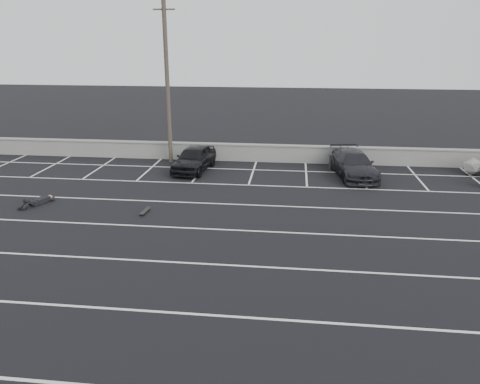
# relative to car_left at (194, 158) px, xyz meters

# --- Properties ---
(ground) EXTENTS (120.00, 120.00, 0.00)m
(ground) POSITION_rel_car_left_xyz_m (2.37, -11.50, -0.71)
(ground) COLOR black
(ground) RESTS_ON ground
(seawall) EXTENTS (50.00, 0.45, 1.06)m
(seawall) POSITION_rel_car_left_xyz_m (2.37, 2.50, -0.16)
(seawall) COLOR gray
(seawall) RESTS_ON ground
(stall_lines) EXTENTS (36.00, 20.05, 0.01)m
(stall_lines) POSITION_rel_car_left_xyz_m (2.28, -7.09, -0.71)
(stall_lines) COLOR silver
(stall_lines) RESTS_ON ground
(car_left) EXTENTS (2.20, 4.35, 1.42)m
(car_left) POSITION_rel_car_left_xyz_m (0.00, 0.00, 0.00)
(car_left) COLOR black
(car_left) RESTS_ON ground
(car_right) EXTENTS (2.63, 4.90, 1.35)m
(car_right) POSITION_rel_car_left_xyz_m (8.90, -0.19, -0.04)
(car_right) COLOR black
(car_right) RESTS_ON ground
(utility_pole) EXTENTS (1.25, 0.25, 9.36)m
(utility_pole) POSITION_rel_car_left_xyz_m (-1.82, 1.70, 4.03)
(utility_pole) COLOR #4C4238
(utility_pole) RESTS_ON ground
(trash_bin) EXTENTS (0.65, 0.65, 0.85)m
(trash_bin) POSITION_rel_car_left_xyz_m (7.95, 1.34, -0.28)
(trash_bin) COLOR #27272A
(trash_bin) RESTS_ON ground
(person) EXTENTS (2.37, 2.85, 0.45)m
(person) POSITION_rel_car_left_xyz_m (-5.83, -6.30, -0.48)
(person) COLOR black
(person) RESTS_ON ground
(skateboard) EXTENTS (0.27, 0.80, 0.09)m
(skateboard) POSITION_rel_car_left_xyz_m (-0.71, -7.05, -0.64)
(skateboard) COLOR black
(skateboard) RESTS_ON ground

